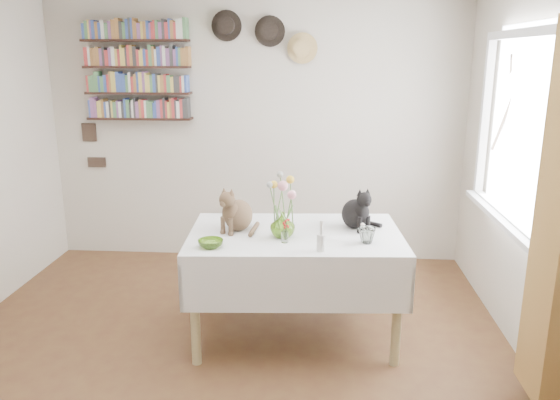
# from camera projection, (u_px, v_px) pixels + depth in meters

# --- Properties ---
(room) EXTENTS (4.08, 4.58, 2.58)m
(room) POSITION_uv_depth(u_px,v_px,m) (210.00, 189.00, 3.12)
(room) COLOR brown
(room) RESTS_ON ground
(window) EXTENTS (0.12, 1.52, 1.32)m
(window) POSITION_uv_depth(u_px,v_px,m) (517.00, 145.00, 3.72)
(window) COLOR white
(window) RESTS_ON room
(curtain) EXTENTS (0.12, 0.38, 2.10)m
(curtain) POSITION_uv_depth(u_px,v_px,m) (559.00, 218.00, 2.90)
(curtain) COLOR brown
(curtain) RESTS_ON room
(dining_table) EXTENTS (1.53, 1.04, 0.79)m
(dining_table) POSITION_uv_depth(u_px,v_px,m) (295.00, 259.00, 3.86)
(dining_table) COLOR white
(dining_table) RESTS_ON room
(tabby_cat) EXTENTS (0.33, 0.35, 0.33)m
(tabby_cat) POSITION_uv_depth(u_px,v_px,m) (238.00, 207.00, 3.84)
(tabby_cat) COLOR brown
(tabby_cat) RESTS_ON dining_table
(black_cat) EXTENTS (0.31, 0.33, 0.31)m
(black_cat) POSITION_uv_depth(u_px,v_px,m) (355.00, 206.00, 3.89)
(black_cat) COLOR black
(black_cat) RESTS_ON dining_table
(flower_vase) EXTENTS (0.22, 0.22, 0.18)m
(flower_vase) POSITION_uv_depth(u_px,v_px,m) (283.00, 225.00, 3.69)
(flower_vase) COLOR #92C142
(flower_vase) RESTS_ON dining_table
(green_bowl) EXTENTS (0.18, 0.18, 0.05)m
(green_bowl) POSITION_uv_depth(u_px,v_px,m) (211.00, 244.00, 3.51)
(green_bowl) COLOR #92C142
(green_bowl) RESTS_ON dining_table
(drinking_glass) EXTENTS (0.12, 0.12, 0.11)m
(drinking_glass) POSITION_uv_depth(u_px,v_px,m) (367.00, 235.00, 3.59)
(drinking_glass) COLOR white
(drinking_glass) RESTS_ON dining_table
(candlestick) EXTENTS (0.06, 0.06, 0.20)m
(candlestick) POSITION_uv_depth(u_px,v_px,m) (321.00, 241.00, 3.43)
(candlestick) COLOR white
(candlestick) RESTS_ON dining_table
(berry_jar) EXTENTS (0.05, 0.05, 0.19)m
(berry_jar) POSITION_uv_depth(u_px,v_px,m) (285.00, 230.00, 3.59)
(berry_jar) COLOR white
(berry_jar) RESTS_ON dining_table
(porcelain_figurine) EXTENTS (0.04, 0.04, 0.08)m
(porcelain_figurine) POSITION_uv_depth(u_px,v_px,m) (362.00, 229.00, 3.76)
(porcelain_figurine) COLOR white
(porcelain_figurine) RESTS_ON dining_table
(flower_bouquet) EXTENTS (0.17, 0.12, 0.39)m
(flower_bouquet) POSITION_uv_depth(u_px,v_px,m) (282.00, 188.00, 3.64)
(flower_bouquet) COLOR #4C7233
(flower_bouquet) RESTS_ON flower_vase
(bookshelf_unit) EXTENTS (1.00, 0.16, 0.91)m
(bookshelf_unit) POSITION_uv_depth(u_px,v_px,m) (137.00, 71.00, 5.13)
(bookshelf_unit) COLOR black
(bookshelf_unit) RESTS_ON room
(wall_hats) EXTENTS (0.98, 0.09, 0.48)m
(wall_hats) POSITION_uv_depth(u_px,v_px,m) (266.00, 35.00, 4.99)
(wall_hats) COLOR black
(wall_hats) RESTS_ON room
(wall_art_plaques) EXTENTS (0.21, 0.02, 0.44)m
(wall_art_plaques) POSITION_uv_depth(u_px,v_px,m) (92.00, 145.00, 5.42)
(wall_art_plaques) COLOR #38281E
(wall_art_plaques) RESTS_ON room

